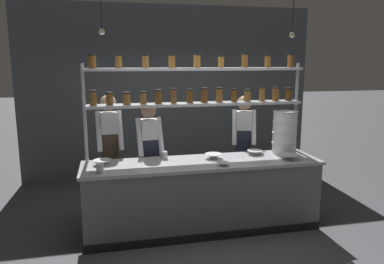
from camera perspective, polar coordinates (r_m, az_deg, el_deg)
ground_plane at (r=5.15m, az=1.58°, el=-14.41°), size 40.00×40.00×0.00m
back_wall at (r=7.12m, az=-3.32°, el=6.00°), size 5.47×0.12×3.20m
prep_counter at (r=4.97m, az=1.62°, el=-9.62°), size 3.07×0.76×0.92m
spice_shelf_unit at (r=5.00m, az=0.84°, el=6.34°), size 2.95×0.28×2.29m
chef_left at (r=5.37m, az=-12.40°, el=-2.20°), size 0.38×0.31×1.74m
chef_center at (r=5.26m, az=-6.50°, el=-3.11°), size 0.38×0.30×1.63m
chef_right at (r=5.81m, az=7.85°, el=-1.50°), size 0.41×0.35×1.68m
container_stack at (r=5.37m, az=13.94°, el=0.00°), size 0.35×0.35×0.60m
prep_bowl_near_left at (r=5.07m, az=14.51°, el=-3.72°), size 0.26×0.26×0.07m
prep_bowl_center_front at (r=4.97m, az=3.30°, el=-3.70°), size 0.23×0.23×0.06m
prep_bowl_center_back at (r=5.24m, az=9.55°, el=-3.10°), size 0.21×0.21×0.06m
prep_bowl_near_right at (r=4.80m, az=-13.48°, el=-4.53°), size 0.23×0.23×0.06m
prep_bowl_far_left at (r=4.64m, az=4.71°, el=-4.90°), size 0.16×0.16×0.05m
serving_cup_front at (r=4.96m, az=-4.27°, el=-3.53°), size 0.09×0.09×0.10m
serving_cup_by_board at (r=4.45m, az=-13.84°, el=-5.45°), size 0.08×0.08×0.11m
pendant_light_row at (r=4.67m, az=1.59°, el=15.18°), size 2.44×0.07×0.67m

